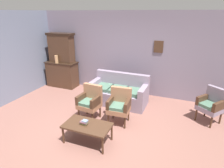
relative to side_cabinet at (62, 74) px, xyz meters
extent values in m
plane|color=#84564C|center=(2.50, -2.25, -0.47)|extent=(7.68, 7.68, 0.00)
cube|color=gray|center=(2.50, 0.38, 0.88)|extent=(6.40, 0.06, 2.70)
cube|color=#472D1E|center=(3.40, 0.33, 1.18)|extent=(0.28, 0.02, 0.36)
cube|color=#472D1E|center=(0.00, 0.00, -0.02)|extent=(1.10, 0.52, 0.90)
cube|color=black|center=(0.00, 0.00, 0.45)|extent=(1.16, 0.55, 0.03)
cube|color=#472D1E|center=(0.00, 0.08, 0.94)|extent=(0.90, 0.36, 0.95)
cube|color=black|center=(0.00, 0.08, 1.45)|extent=(0.99, 0.38, 0.08)
cylinder|color=tan|center=(-0.06, -0.18, 0.60)|extent=(0.12, 0.12, 0.27)
cube|color=gray|center=(2.46, -0.62, -0.26)|extent=(1.72, 0.84, 0.42)
cube|color=gray|center=(2.47, -0.30, 0.19)|extent=(1.71, 0.20, 0.48)
cube|color=gray|center=(3.23, -0.63, 0.07)|extent=(0.18, 0.80, 0.24)
cube|color=gray|center=(1.69, -0.60, 0.07)|extent=(0.18, 0.80, 0.24)
cube|color=#4C705B|center=(2.95, -0.67, 0.00)|extent=(0.45, 0.57, 0.10)
cube|color=#4C705B|center=(2.46, -0.66, 0.00)|extent=(0.45, 0.57, 0.10)
cube|color=#4C705B|center=(1.97, -0.65, 0.00)|extent=(0.45, 0.57, 0.10)
cube|color=#9E6B4C|center=(2.07, -1.75, -0.09)|extent=(0.56, 0.52, 0.12)
cube|color=#4C705B|center=(2.07, -1.77, 0.00)|extent=(0.48, 0.44, 0.10)
cube|color=#9E6B4C|center=(2.09, -1.55, 0.20)|extent=(0.53, 0.14, 0.46)
cube|color=#472D1E|center=(2.29, -1.77, 0.08)|extent=(0.12, 0.49, 0.22)
cube|color=#472D1E|center=(1.85, -1.73, 0.08)|extent=(0.12, 0.49, 0.22)
cylinder|color=#472D1E|center=(2.26, -1.95, -0.31)|extent=(0.04, 0.04, 0.32)
cylinder|color=#472D1E|center=(1.84, -1.92, -0.31)|extent=(0.04, 0.04, 0.32)
cylinder|color=#472D1E|center=(2.29, -1.58, -0.31)|extent=(0.04, 0.04, 0.32)
cylinder|color=#472D1E|center=(1.88, -1.54, -0.31)|extent=(0.04, 0.04, 0.32)
cube|color=#9E6B4C|center=(2.85, -1.66, -0.09)|extent=(0.55, 0.51, 0.12)
cube|color=#4C705B|center=(2.85, -1.68, 0.00)|extent=(0.47, 0.43, 0.10)
cube|color=#9E6B4C|center=(2.84, -1.47, 0.20)|extent=(0.53, 0.13, 0.46)
cube|color=#472D1E|center=(3.07, -1.65, 0.08)|extent=(0.11, 0.48, 0.22)
cube|color=#472D1E|center=(2.63, -1.68, 0.08)|extent=(0.11, 0.48, 0.22)
cylinder|color=#472D1E|center=(3.07, -1.84, -0.31)|extent=(0.04, 0.04, 0.32)
cylinder|color=#472D1E|center=(2.65, -1.87, -0.31)|extent=(0.04, 0.04, 0.32)
cylinder|color=#472D1E|center=(3.05, -1.46, -0.31)|extent=(0.04, 0.04, 0.32)
cylinder|color=#472D1E|center=(2.63, -1.49, -0.31)|extent=(0.04, 0.04, 0.32)
cube|color=gray|center=(4.95, -0.77, -0.09)|extent=(0.70, 0.70, 0.12)
cube|color=#4C705B|center=(4.94, -0.79, 0.00)|extent=(0.60, 0.59, 0.10)
cube|color=gray|center=(5.07, -0.61, 0.20)|extent=(0.47, 0.40, 0.46)
cube|color=#472D1E|center=(5.12, -0.90, 0.08)|extent=(0.36, 0.43, 0.22)
cube|color=#472D1E|center=(4.77, -0.64, 0.08)|extent=(0.36, 0.43, 0.22)
cylinder|color=#472D1E|center=(5.00, -1.05, -0.31)|extent=(0.04, 0.04, 0.32)
cylinder|color=#472D1E|center=(4.67, -0.79, -0.31)|extent=(0.04, 0.04, 0.32)
cylinder|color=#472D1E|center=(5.23, -0.75, -0.31)|extent=(0.04, 0.04, 0.32)
cylinder|color=#472D1E|center=(4.90, -0.49, -0.31)|extent=(0.04, 0.04, 0.32)
cube|color=#472D1E|center=(2.48, -2.60, -0.07)|extent=(1.00, 0.56, 0.04)
cylinder|color=#472D1E|center=(2.02, -2.36, -0.28)|extent=(0.04, 0.04, 0.38)
cylinder|color=#472D1E|center=(2.94, -2.36, -0.28)|extent=(0.04, 0.04, 0.38)
cylinder|color=#472D1E|center=(2.02, -2.84, -0.28)|extent=(0.04, 0.04, 0.38)
cylinder|color=#472D1E|center=(2.94, -2.84, -0.28)|extent=(0.04, 0.04, 0.38)
cube|color=#A2A24F|center=(2.41, -2.61, -0.03)|extent=(0.14, 0.09, 0.02)
cube|color=#645E45|center=(2.42, -2.62, -0.01)|extent=(0.16, 0.10, 0.02)
cube|color=#794B58|center=(2.41, -2.62, 0.01)|extent=(0.14, 0.10, 0.02)
cube|color=gray|center=(2.44, -2.61, 0.04)|extent=(0.12, 0.10, 0.03)
cylinder|color=#83605B|center=(5.35, -0.10, -0.16)|extent=(0.20, 0.20, 0.61)
camera|label=1|loc=(4.24, -5.58, 2.17)|focal=30.32mm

